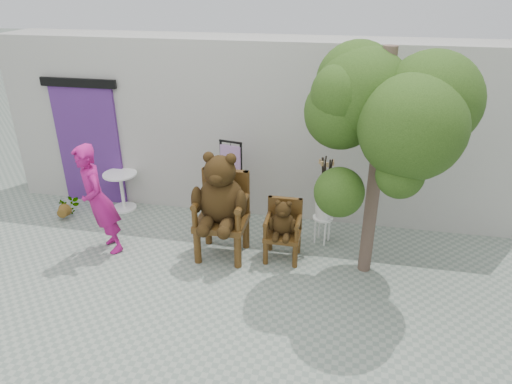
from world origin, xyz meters
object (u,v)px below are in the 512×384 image
cafe_table (122,187)px  tree (386,108)px  display_stand (232,194)px  stool_bucket (324,206)px  person (98,200)px  chair_small (283,224)px  chair_big (221,200)px

cafe_table → tree: bearing=-15.4°
display_stand → stool_bucket: bearing=1.6°
person → cafe_table: person is taller
person → stool_bucket: bearing=62.6°
person → cafe_table: bearing=151.7°
chair_small → stool_bucket: 0.80m
chair_big → person: person is taller
stool_bucket → tree: size_ratio=0.45×
stool_bucket → tree: (0.69, -0.74, 1.79)m
chair_small → display_stand: bearing=139.6°
cafe_table → tree: size_ratio=0.22×
cafe_table → tree: tree is taller
chair_big → person: bearing=-171.5°
chair_big → person: (-1.82, -0.27, -0.05)m
tree → stool_bucket: bearing=132.9°
stool_bucket → chair_big: bearing=-155.9°
display_stand → stool_bucket: (1.55, -0.28, 0.06)m
tree → chair_big: bearing=177.7°
tree → cafe_table: bearing=164.6°
stool_bucket → chair_small: bearing=-134.7°
chair_small → display_stand: 1.31m
chair_small → display_stand: display_stand is taller
chair_big → tree: tree is taller
person → tree: (3.98, 0.18, 1.56)m
person → stool_bucket: 3.43m
person → display_stand: 2.14m
person → tree: 4.28m
chair_big → cafe_table: chair_big is taller
display_stand → stool_bucket: display_stand is taller
display_stand → tree: tree is taller
person → display_stand: person is taller
person → cafe_table: 1.50m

